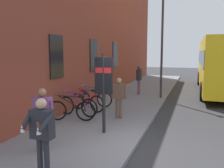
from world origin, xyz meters
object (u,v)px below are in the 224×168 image
object	(u,v)px
transit_info_sign	(104,81)
street_lamp	(162,36)
bicycle_leaning_wall	(72,110)
city_bus	(222,62)
pedestrian_by_facade	(119,94)
tourist_with_hotdogs	(41,129)
bicycle_under_window	(78,106)
bicycle_far_end	(94,98)
pedestrian_near_bus	(139,77)
pedestrian_crossing_street	(43,113)
bicycle_end_of_row	(87,102)

from	to	relation	value
transit_info_sign	street_lamp	size ratio (longest dim) A/B	0.43
bicycle_leaning_wall	city_bus	bearing A→B (deg)	-31.29
pedestrian_by_facade	tourist_with_hotdogs	distance (m)	4.59
transit_info_sign	pedestrian_by_facade	size ratio (longest dim) A/B	1.58
bicycle_under_window	pedestrian_by_facade	bearing A→B (deg)	-83.35
bicycle_far_end	pedestrian_by_facade	size ratio (longest dim) A/B	1.17
bicycle_far_end	pedestrian_near_bus	world-z (taller)	pedestrian_near_bus
bicycle_under_window	transit_info_sign	world-z (taller)	transit_info_sign
bicycle_leaning_wall	street_lamp	distance (m)	6.73
city_bus	transit_info_sign	bearing A→B (deg)	157.94
bicycle_far_end	street_lamp	world-z (taller)	street_lamp
tourist_with_hotdogs	street_lamp	xyz separation A→B (m)	(9.28, -1.07, 2.32)
city_bus	street_lamp	world-z (taller)	street_lamp
bicycle_under_window	pedestrian_crossing_street	size ratio (longest dim) A/B	1.12
bicycle_far_end	street_lamp	size ratio (longest dim) A/B	0.32
bicycle_end_of_row	pedestrian_by_facade	distance (m)	1.79
bicycle_end_of_row	street_lamp	bearing A→B (deg)	-31.77
bicycle_end_of_row	pedestrian_crossing_street	bearing A→B (deg)	-170.52
city_bus	pedestrian_crossing_street	world-z (taller)	city_bus
city_bus	pedestrian_crossing_street	bearing A→B (deg)	156.92
bicycle_under_window	pedestrian_crossing_street	bearing A→B (deg)	-167.84
transit_info_sign	tourist_with_hotdogs	distance (m)	2.94
pedestrian_crossing_street	tourist_with_hotdogs	size ratio (longest dim) A/B	1.00
tourist_with_hotdogs	city_bus	bearing A→B (deg)	-18.41
bicycle_end_of_row	pedestrian_by_facade	xyz separation A→B (m)	(-0.65, -1.58, 0.54)
bicycle_leaning_wall	pedestrian_by_facade	xyz separation A→B (m)	(0.88, -1.50, 0.54)
bicycle_far_end	pedestrian_by_facade	xyz separation A→B (m)	(-1.50, -1.66, 0.54)
bicycle_under_window	street_lamp	xyz separation A→B (m)	(4.88, -2.53, 2.90)
bicycle_end_of_row	bicycle_far_end	bearing A→B (deg)	5.18
bicycle_end_of_row	pedestrian_crossing_street	distance (m)	4.21
city_bus	pedestrian_near_bus	bearing A→B (deg)	123.73
city_bus	pedestrian_by_facade	bearing A→B (deg)	153.71
tourist_with_hotdogs	transit_info_sign	bearing A→B (deg)	-4.20
bicycle_far_end	pedestrian_near_bus	xyz separation A→B (m)	(3.92, -1.21, 0.63)
bicycle_under_window	pedestrian_by_facade	size ratio (longest dim) A/B	1.16
bicycle_far_end	pedestrian_crossing_street	size ratio (longest dim) A/B	1.12
bicycle_leaning_wall	bicycle_end_of_row	size ratio (longest dim) A/B	1.02
bicycle_far_end	pedestrian_crossing_street	distance (m)	5.06
bicycle_far_end	bicycle_leaning_wall	bearing A→B (deg)	-176.23
bicycle_under_window	transit_info_sign	distance (m)	2.57
bicycle_end_of_row	pedestrian_by_facade	bearing A→B (deg)	-112.22
bicycle_far_end	pedestrian_by_facade	bearing A→B (deg)	-132.10
bicycle_leaning_wall	street_lamp	size ratio (longest dim) A/B	0.31
bicycle_under_window	tourist_with_hotdogs	xyz separation A→B (m)	(-4.40, -1.45, 0.58)
pedestrian_crossing_street	street_lamp	bearing A→B (deg)	-12.56
bicycle_leaning_wall	pedestrian_by_facade	distance (m)	1.82
bicycle_under_window	bicycle_end_of_row	distance (m)	0.83
bicycle_end_of_row	tourist_with_hotdogs	xyz separation A→B (m)	(-5.24, -1.43, 0.58)
transit_info_sign	pedestrian_by_facade	world-z (taller)	transit_info_sign
pedestrian_near_bus	tourist_with_hotdogs	size ratio (longest dim) A/B	1.06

